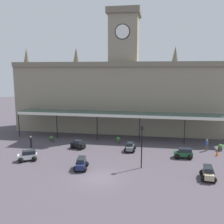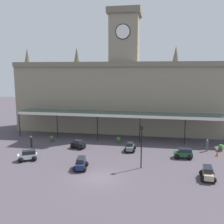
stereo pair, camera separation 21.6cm
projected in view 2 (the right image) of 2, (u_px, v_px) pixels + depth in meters
The scene contains 16 objects.
ground_plane at pixel (98, 177), 25.81m from camera, with size 140.00×140.00×0.00m, color #4B434C.
station_building at pixel (124, 93), 44.51m from camera, with size 38.38×6.78×20.95m.
entrance_canopy at pixel (120, 114), 39.51m from camera, with size 33.22×3.26×4.27m.
car_white_estate at pixel (28, 156), 30.55m from camera, with size 2.43×2.17×1.27m.
car_green_estate at pixel (184, 154), 31.33m from camera, with size 2.28×1.58×1.27m.
car_beige_estate at pixel (208, 174), 25.31m from camera, with size 1.65×2.31×1.27m.
car_black_sedan at pixel (78, 145), 35.31m from camera, with size 2.23×1.94×1.19m.
car_navy_estate at pixel (81, 164), 27.93m from camera, with size 1.73×2.35×1.27m.
car_grey_sedan at pixel (130, 148), 34.12m from camera, with size 1.55×2.07×1.19m.
pedestrian_beside_cars at pixel (207, 145), 34.00m from camera, with size 0.34×0.34×1.67m.
pedestrian_near_entrance at pixel (31, 141), 35.77m from camera, with size 0.34×0.34×1.67m.
victorian_lamppost at pixel (141, 141), 27.82m from camera, with size 0.30×0.30×4.97m.
traffic_cone at pixel (217, 153), 32.17m from camera, with size 0.40×0.40×0.71m, color orange.
planter_forecourt_centre at pixel (118, 140), 37.93m from camera, with size 0.60×0.60×0.96m.
planter_by_canopy at pixel (221, 148), 34.15m from camera, with size 0.60×0.60×0.96m.
planter_near_kerb at pixel (52, 139), 38.56m from camera, with size 0.60×0.60×0.96m.
Camera 2 is at (5.63, -23.72, 10.92)m, focal length 40.27 mm.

